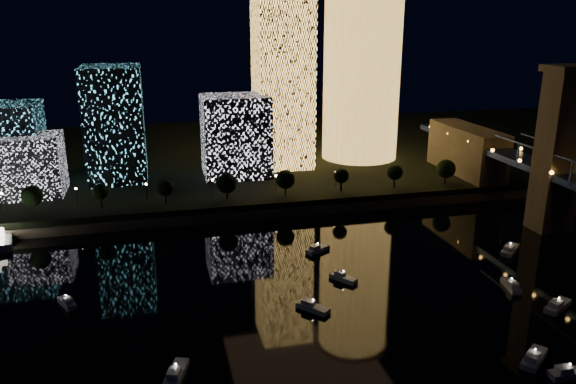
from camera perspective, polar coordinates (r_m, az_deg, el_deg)
The scene contains 9 objects.
ground at distance 121.30m, azimuth 14.51°, elevation -14.48°, with size 520.00×520.00×0.00m, color black.
far_bank at distance 262.33m, azimuth -1.76°, elevation 3.93°, with size 420.00×160.00×5.00m, color black.
seawall at distance 189.78m, azimuth 3.09°, elevation -1.62°, with size 420.00×6.00×3.00m, color #6B5E4C.
tower_cylindrical at distance 241.05m, azimuth 7.54°, elevation 13.23°, with size 34.00×34.00×82.90m.
tower_rectangular at distance 225.19m, azimuth -0.53°, elevation 11.22°, with size 21.50×21.50×68.40m, color #FFB951.
midrise_blocks at distance 214.43m, azimuth -17.34°, elevation 5.38°, with size 102.30×37.89×41.50m.
motorboats at distance 125.89m, azimuth 10.54°, elevation -12.51°, with size 123.90×84.05×2.78m.
esplanade_trees at distance 187.41m, azimuth -4.79°, elevation 0.98°, with size 166.04×6.84×8.92m.
street_lamps at distance 192.49m, azimuth -7.65°, elevation 0.87°, with size 132.70×0.70×5.65m.
Camera 1 is at (-51.96, -90.02, 62.53)m, focal length 35.00 mm.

